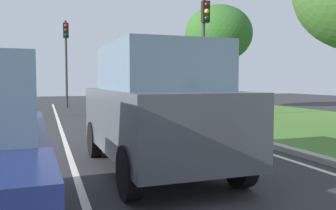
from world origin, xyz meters
TOP-DOWN VIEW (x-y plane):
  - ground_plane at (0.00, 14.00)m, footprint 60.00×60.00m
  - lane_line_center at (-0.70, 14.00)m, footprint 0.12×32.00m
  - lane_line_right_edge at (3.60, 14.00)m, footprint 0.12×32.00m
  - grass_verge_right at (8.50, 14.00)m, footprint 9.00×48.00m
  - curb_right at (4.10, 14.00)m, footprint 0.24×48.00m
  - car_suv_ahead at (0.73, 9.25)m, footprint 2.07×4.55m
  - traffic_light_near_right at (5.33, 17.32)m, footprint 0.32×0.50m
  - traffic_light_far_median at (0.08, 26.16)m, footprint 0.32×0.50m
  - tree_roadside_far at (8.64, 22.61)m, footprint 3.98×3.98m

SIDE VIEW (x-z plane):
  - ground_plane at x=0.00m, z-range 0.00..0.00m
  - lane_line_center at x=-0.70m, z-range 0.00..0.01m
  - lane_line_right_edge at x=3.60m, z-range 0.00..0.01m
  - grass_verge_right at x=8.50m, z-range 0.00..0.06m
  - curb_right at x=4.10m, z-range 0.00..0.12m
  - car_suv_ahead at x=0.73m, z-range 0.03..2.31m
  - traffic_light_near_right at x=5.33m, z-range 0.90..6.22m
  - traffic_light_far_median at x=0.08m, z-range 0.96..6.30m
  - tree_roadside_far at x=8.64m, z-range 1.36..7.49m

